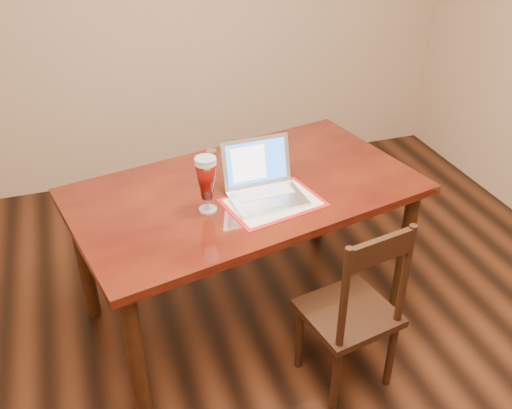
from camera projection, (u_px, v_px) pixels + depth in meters
name	position (u px, v px, depth m)	size (l,w,h in m)	color
ground	(288.00, 400.00, 2.83)	(5.00, 5.00, 0.00)	black
room_shell	(304.00, 49.00, 1.90)	(4.51, 5.01, 2.71)	tan
dining_table	(246.00, 203.00, 3.00)	(1.95, 1.35, 1.12)	#551B0B
dining_chair	(353.00, 312.00, 2.71)	(0.48, 0.46, 0.98)	black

